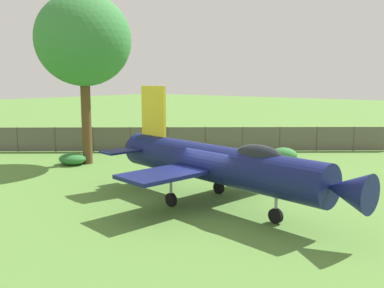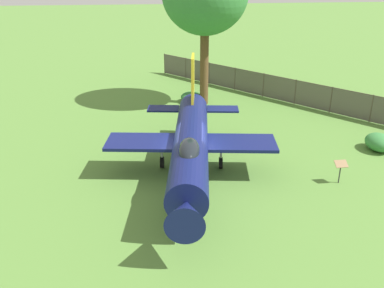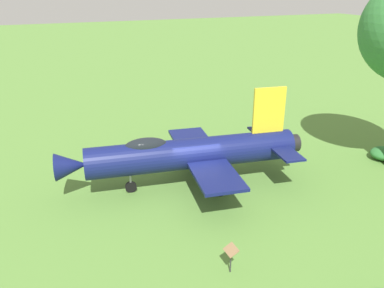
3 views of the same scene
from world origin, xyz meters
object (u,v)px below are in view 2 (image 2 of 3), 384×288
(display_jet, at_px, (190,145))
(info_plaque, at_px, (341,167))
(shrub_by_tree, at_px, (379,142))
(shrub_near_fence, at_px, (192,97))

(display_jet, distance_m, info_plaque, 7.24)
(shrub_by_tree, bearing_deg, info_plaque, 131.27)
(info_plaque, bearing_deg, shrub_by_tree, -48.73)
(shrub_near_fence, bearing_deg, shrub_by_tree, -137.69)
(display_jet, relative_size, shrub_near_fence, 7.11)
(shrub_near_fence, height_order, info_plaque, info_plaque)
(shrub_near_fence, relative_size, info_plaque, 1.62)
(info_plaque, bearing_deg, display_jet, 81.83)
(shrub_near_fence, relative_size, shrub_by_tree, 1.02)
(display_jet, height_order, shrub_by_tree, display_jet)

